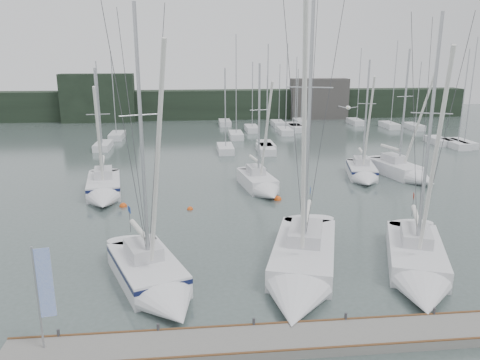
% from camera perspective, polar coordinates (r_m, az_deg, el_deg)
% --- Properties ---
extents(ground, '(160.00, 160.00, 0.00)m').
position_cam_1_polar(ground, '(24.66, 5.15, -12.62)').
color(ground, '#455450').
rests_on(ground, ground).
extents(dock, '(24.00, 2.00, 0.40)m').
position_cam_1_polar(dock, '(20.37, 7.95, -18.65)').
color(dock, slate).
rests_on(dock, ground).
extents(far_treeline, '(90.00, 4.00, 5.00)m').
position_cam_1_polar(far_treeline, '(83.94, -2.90, 9.18)').
color(far_treeline, black).
rests_on(far_treeline, ground).
extents(far_building_left, '(12.00, 3.00, 8.00)m').
position_cam_1_polar(far_building_left, '(83.17, -16.93, 9.53)').
color(far_building_left, black).
rests_on(far_building_left, ground).
extents(far_building_right, '(10.00, 3.00, 7.00)m').
position_cam_1_polar(far_building_right, '(84.74, 9.59, 9.73)').
color(far_building_right, '#413E3B').
rests_on(far_building_right, ground).
extents(mast_forest, '(46.74, 26.26, 13.83)m').
position_cam_1_polar(mast_forest, '(67.25, 7.18, 5.78)').
color(mast_forest, silver).
rests_on(mast_forest, ground).
extents(sailboat_near_left, '(5.66, 8.79, 14.68)m').
position_cam_1_polar(sailboat_near_left, '(23.89, -10.20, -12.18)').
color(sailboat_near_left, silver).
rests_on(sailboat_near_left, ground).
extents(sailboat_near_center, '(6.51, 11.73, 16.73)m').
position_cam_1_polar(sailboat_near_center, '(24.70, 7.41, -11.15)').
color(sailboat_near_center, silver).
rests_on(sailboat_near_center, ground).
extents(sailboat_near_right, '(6.19, 10.19, 14.44)m').
position_cam_1_polar(sailboat_near_right, '(26.56, 20.97, -10.20)').
color(sailboat_near_right, silver).
rests_on(sailboat_near_right, ground).
extents(sailboat_mid_a, '(3.86, 8.69, 11.17)m').
position_cam_1_polar(sailboat_mid_a, '(39.69, -16.28, -1.23)').
color(sailboat_mid_a, silver).
rests_on(sailboat_mid_a, ground).
extents(sailboat_mid_c, '(3.41, 7.49, 11.36)m').
position_cam_1_polar(sailboat_mid_c, '(39.81, 2.67, -0.66)').
color(sailboat_mid_c, silver).
rests_on(sailboat_mid_c, ground).
extents(sailboat_mid_d, '(3.85, 7.33, 11.64)m').
position_cam_1_polar(sailboat_mid_d, '(44.99, 14.79, 0.73)').
color(sailboat_mid_d, silver).
rests_on(sailboat_mid_d, ground).
extents(sailboat_mid_e, '(4.39, 8.38, 12.62)m').
position_cam_1_polar(sailboat_mid_e, '(46.49, 19.61, 0.83)').
color(sailboat_mid_e, silver).
rests_on(sailboat_mid_e, ground).
extents(buoy_a, '(0.45, 0.45, 0.45)m').
position_cam_1_polar(buoy_a, '(35.69, -6.11, -3.59)').
color(buoy_a, '#D54B12').
rests_on(buoy_a, ground).
extents(buoy_b, '(0.65, 0.65, 0.65)m').
position_cam_1_polar(buoy_b, '(37.90, 4.60, -2.41)').
color(buoy_b, '#D54B12').
rests_on(buoy_b, ground).
extents(buoy_c, '(0.58, 0.58, 0.58)m').
position_cam_1_polar(buoy_c, '(37.27, -14.05, -3.14)').
color(buoy_c, '#D54B12').
rests_on(buoy_c, ground).
extents(dock_banner, '(0.64, 0.16, 4.25)m').
position_cam_1_polar(dock_banner, '(19.58, -22.93, -12.12)').
color(dock_banner, '#A8ABB0').
rests_on(dock_banner, dock).
extents(seagull, '(0.95, 0.53, 0.20)m').
position_cam_1_polar(seagull, '(24.54, 13.04, 8.60)').
color(seagull, white).
rests_on(seagull, ground).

